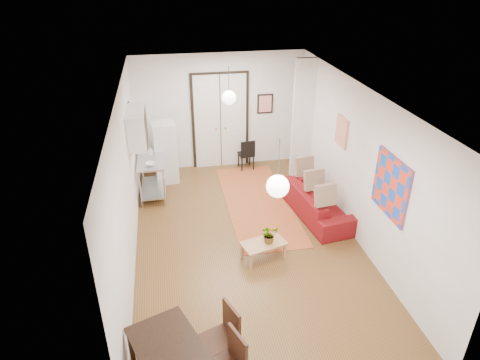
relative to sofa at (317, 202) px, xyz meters
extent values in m
plane|color=brown|center=(-1.63, -0.66, -0.30)|extent=(7.00, 7.00, 0.00)
cube|color=white|center=(-1.63, -0.66, 2.60)|extent=(4.20, 7.00, 0.02)
cube|color=white|center=(-1.63, 2.84, 1.15)|extent=(4.20, 0.02, 2.90)
cube|color=white|center=(-1.63, -4.16, 1.15)|extent=(4.20, 0.02, 2.90)
cube|color=white|center=(-3.73, -0.66, 1.15)|extent=(0.02, 7.00, 2.90)
cube|color=white|center=(0.47, -0.66, 1.15)|extent=(0.02, 7.00, 2.90)
cube|color=silver|center=(-1.63, 2.80, 0.90)|extent=(1.44, 0.06, 2.50)
cube|color=white|center=(0.22, 1.89, 1.15)|extent=(0.50, 0.10, 2.90)
cube|color=white|center=(-3.55, 0.84, 1.60)|extent=(0.35, 1.00, 0.70)
cube|color=red|center=(0.44, -1.91, 1.35)|extent=(0.05, 1.00, 1.00)
cube|color=#F2E1CA|center=(0.44, 0.14, 1.50)|extent=(0.05, 0.50, 0.60)
cube|color=red|center=(-0.48, 2.81, 1.30)|extent=(0.40, 0.03, 0.50)
cube|color=#93623D|center=(-3.70, 1.34, 1.65)|extent=(0.03, 0.44, 0.54)
sphere|color=white|center=(-1.63, 1.34, 1.95)|extent=(0.30, 0.30, 0.30)
cylinder|color=black|center=(-1.63, 1.34, 2.35)|extent=(0.01, 0.01, 0.50)
sphere|color=white|center=(-1.63, -2.66, 1.95)|extent=(0.30, 0.30, 0.30)
cylinder|color=black|center=(-1.63, -2.66, 2.35)|extent=(0.01, 0.01, 0.50)
cube|color=#B55C2D|center=(-1.12, 0.70, -0.30)|extent=(1.38, 3.66, 0.01)
imported|color=maroon|center=(0.00, 0.00, 0.00)|extent=(1.10, 2.17, 0.61)
cube|color=tan|center=(-1.44, -1.26, 0.02)|extent=(0.86, 0.62, 0.03)
cube|color=tan|center=(-1.78, -1.44, -0.15)|extent=(0.05, 0.05, 0.31)
cube|color=tan|center=(-1.10, -1.44, -0.15)|extent=(0.05, 0.05, 0.31)
cube|color=tan|center=(-1.78, -1.09, -0.15)|extent=(0.05, 0.05, 0.31)
cube|color=tan|center=(-1.10, -1.09, -0.15)|extent=(0.05, 0.05, 0.31)
imported|color=#385E2A|center=(-1.34, -1.26, 0.21)|extent=(0.33, 0.36, 0.34)
cube|color=#B9BCBE|center=(-3.38, 1.50, 0.57)|extent=(0.60, 1.18, 0.04)
cube|color=#B9BCBE|center=(-3.38, 1.50, -0.13)|extent=(0.56, 1.13, 0.03)
cylinder|color=#B9BCBE|center=(-3.63, 0.96, 0.13)|extent=(0.04, 0.04, 0.88)
cylinder|color=#B9BCBE|center=(-3.13, 0.96, 0.13)|extent=(0.04, 0.04, 0.88)
cylinder|color=#B9BCBE|center=(-3.63, 2.05, 0.13)|extent=(0.04, 0.04, 0.88)
cylinder|color=#B9BCBE|center=(-3.13, 2.05, 0.13)|extent=(0.04, 0.04, 0.88)
imported|color=silver|center=(-3.38, 1.20, 0.62)|extent=(0.21, 0.21, 0.05)
imported|color=teal|center=(-3.38, 1.75, 0.68)|extent=(0.08, 0.09, 0.19)
cube|color=silver|center=(-3.07, 2.16, 0.44)|extent=(0.60, 0.60, 1.50)
cube|color=black|center=(-3.13, -3.71, 0.40)|extent=(1.18, 1.50, 0.05)
cube|color=black|center=(-3.46, -3.10, 0.03)|extent=(0.07, 0.07, 0.68)
cube|color=black|center=(-2.80, -3.10, 0.03)|extent=(0.07, 0.07, 0.68)
cube|color=#3D1D13|center=(-2.53, -3.36, 0.13)|extent=(0.55, 0.54, 0.04)
cube|color=#3D1D13|center=(-2.53, -3.16, 0.37)|extent=(0.19, 0.40, 0.45)
cylinder|color=#3D1D13|center=(-2.71, -3.17, -0.09)|extent=(0.03, 0.03, 0.43)
cylinder|color=#3D1D13|center=(-2.36, -3.17, -0.09)|extent=(0.03, 0.03, 0.43)
cube|color=#3D1D13|center=(-2.53, -3.61, 0.37)|extent=(0.19, 0.40, 0.45)
cube|color=black|center=(-1.03, 2.49, 0.09)|extent=(0.41, 0.41, 0.04)
cube|color=black|center=(-1.03, 2.66, 0.31)|extent=(0.37, 0.08, 0.40)
cylinder|color=black|center=(-1.18, 2.34, -0.11)|extent=(0.03, 0.03, 0.40)
cylinder|color=black|center=(-0.87, 2.34, -0.11)|extent=(0.03, 0.03, 0.40)
cylinder|color=black|center=(-1.18, 2.65, -0.11)|extent=(0.03, 0.03, 0.40)
cylinder|color=black|center=(-0.87, 2.65, -0.11)|extent=(0.03, 0.03, 0.40)
camera|label=1|loc=(-2.98, -7.33, 4.56)|focal=32.00mm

